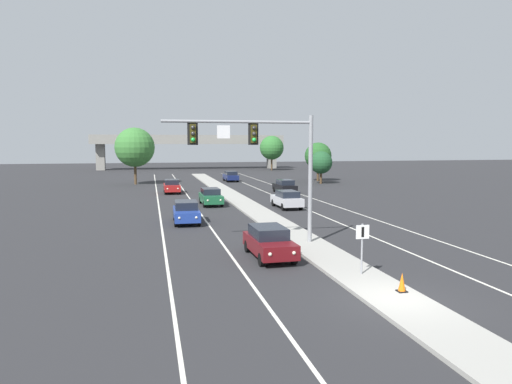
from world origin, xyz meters
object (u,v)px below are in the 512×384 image
(overhead_signal_mast, at_px, (264,151))
(car_receding_silver, at_px, (287,199))
(car_oncoming_darkred, at_px, (269,242))
(car_oncoming_green, at_px, (211,196))
(tree_far_left_c, at_px, (135,147))
(car_oncoming_red, at_px, (172,186))
(car_oncoming_blue, at_px, (186,212))
(tree_far_right_a, at_px, (272,148))
(tree_far_right_c, at_px, (318,156))
(car_receding_black, at_px, (285,186))
(car_receding_navy, at_px, (231,176))
(median_sign_post, at_px, (362,241))
(tree_far_right_b, at_px, (321,163))
(traffic_cone_median_nose, at_px, (402,283))

(overhead_signal_mast, bearing_deg, car_receding_silver, 69.02)
(car_oncoming_darkred, height_order, car_oncoming_green, same)
(tree_far_left_c, bearing_deg, car_oncoming_red, -70.98)
(car_oncoming_blue, distance_m, car_oncoming_red, 21.36)
(tree_far_right_a, height_order, tree_far_right_c, tree_far_right_a)
(car_oncoming_green, bearing_deg, car_receding_black, 42.31)
(car_oncoming_red, height_order, car_receding_silver, same)
(car_receding_navy, bearing_deg, tree_far_right_c, -9.95)
(car_oncoming_red, bearing_deg, car_receding_black, -12.63)
(car_receding_black, height_order, car_receding_navy, same)
(car_oncoming_blue, relative_size, car_receding_navy, 1.00)
(median_sign_post, relative_size, car_oncoming_green, 0.49)
(median_sign_post, relative_size, tree_far_right_b, 0.47)
(car_oncoming_green, relative_size, car_receding_navy, 1.00)
(car_oncoming_green, xyz_separation_m, car_oncoming_red, (-3.08, 11.80, 0.00))
(traffic_cone_median_nose, bearing_deg, car_oncoming_blue, 110.08)
(overhead_signal_mast, height_order, car_receding_navy, overhead_signal_mast)
(car_receding_silver, xyz_separation_m, tree_far_left_c, (-13.98, 28.35, 4.41))
(car_receding_navy, relative_size, tree_far_right_a, 0.60)
(car_receding_navy, height_order, traffic_cone_median_nose, car_receding_navy)
(median_sign_post, xyz_separation_m, car_oncoming_darkred, (-3.03, 4.33, -0.77))
(car_oncoming_red, bearing_deg, car_oncoming_blue, -89.79)
(car_oncoming_red, xyz_separation_m, tree_far_right_a, (23.17, 43.02, 4.03))
(car_oncoming_darkred, height_order, car_receding_silver, same)
(car_oncoming_red, bearing_deg, tree_far_left_c, 109.02)
(tree_far_right_a, bearing_deg, car_receding_silver, -103.20)
(median_sign_post, distance_m, tree_far_left_c, 51.59)
(car_receding_navy, bearing_deg, car_receding_black, -79.62)
(car_receding_navy, bearing_deg, car_receding_silver, -90.10)
(car_oncoming_blue, xyz_separation_m, car_receding_navy, (9.47, 36.66, 0.00))
(car_receding_black, bearing_deg, car_oncoming_red, 167.37)
(car_oncoming_blue, distance_m, car_receding_silver, 11.17)
(median_sign_post, relative_size, car_receding_navy, 0.49)
(car_oncoming_red, relative_size, car_receding_black, 0.99)
(car_oncoming_red, distance_m, tree_far_right_b, 23.23)
(car_oncoming_darkred, relative_size, tree_far_right_b, 0.96)
(car_oncoming_red, relative_size, tree_far_right_a, 0.60)
(car_receding_black, relative_size, tree_far_right_a, 0.61)
(car_oncoming_green, height_order, car_receding_silver, same)
(car_receding_navy, distance_m, tree_far_left_c, 14.89)
(overhead_signal_mast, bearing_deg, tree_far_right_a, 75.16)
(car_oncoming_blue, distance_m, tree_far_right_c, 41.27)
(median_sign_post, relative_size, car_oncoming_darkred, 0.49)
(overhead_signal_mast, relative_size, car_receding_navy, 1.87)
(car_oncoming_green, bearing_deg, car_oncoming_blue, -107.45)
(car_oncoming_darkred, distance_m, tree_far_right_b, 45.21)
(car_receding_black, height_order, tree_far_right_b, tree_far_right_b)
(median_sign_post, bearing_deg, car_receding_black, 79.38)
(tree_far_right_b, xyz_separation_m, tree_far_right_a, (1.64, 34.61, 1.80))
(car_receding_black, distance_m, tree_far_right_b, 14.40)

